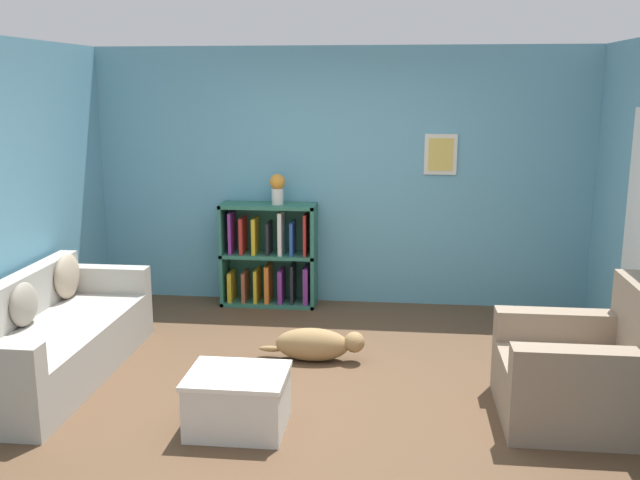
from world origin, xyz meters
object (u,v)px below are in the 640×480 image
couch (47,340)px  dog (316,344)px  recliner_chair (587,373)px  coffee_table (238,399)px  bookshelf (270,257)px  vase (277,187)px

couch → dog: (2.03, 0.55, -0.15)m
couch → dog: couch is taller
recliner_chair → coffee_table: bearing=-170.0°
recliner_chair → bookshelf: bearing=138.1°
bookshelf → vase: 0.73m
couch → coffee_table: bearing=-22.6°
couch → dog: bearing=15.0°
vase → dog: bearing=-69.1°
couch → bookshelf: size_ratio=1.99×
bookshelf → coffee_table: bearing=-84.1°
dog → vase: bearing=110.9°
couch → vase: size_ratio=6.87×
recliner_chair → vase: bearing=137.3°
couch → bookshelf: bookshelf is taller
couch → vase: (1.47, 2.02, 0.93)m
couch → recliner_chair: (3.96, -0.28, 0.04)m
bookshelf → coffee_table: size_ratio=1.62×
bookshelf → dog: bookshelf is taller
dog → recliner_chair: bearing=-23.2°
vase → recliner_chair: bearing=-42.7°
recliner_chair → vase: vase is taller
dog → vase: 1.91m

